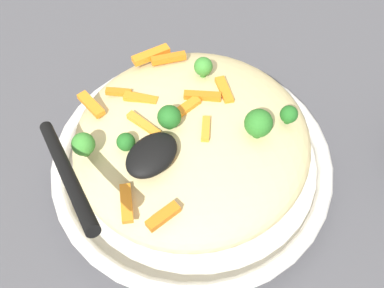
{
  "coord_description": "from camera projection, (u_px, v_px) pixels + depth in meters",
  "views": [
    {
      "loc": [
        0.22,
        0.18,
        0.47
      ],
      "look_at": [
        0.0,
        0.0,
        0.06
      ],
      "focal_mm": 43.38,
      "sensor_mm": 36.0,
      "label": 1
    }
  ],
  "objects": [
    {
      "name": "ground_plane",
      "position": [
        192.0,
        173.0,
        0.54
      ],
      "size": [
        2.4,
        2.4,
        0.0
      ],
      "primitive_type": "plane",
      "color": "#4C4C51"
    },
    {
      "name": "serving_bowl",
      "position": [
        192.0,
        164.0,
        0.53
      ],
      "size": [
        0.31,
        0.31,
        0.04
      ],
      "color": "white",
      "rests_on": "ground_plane"
    },
    {
      "name": "pasta_mound",
      "position": [
        192.0,
        140.0,
        0.49
      ],
      "size": [
        0.25,
        0.25,
        0.07
      ],
      "primitive_type": "ellipsoid",
      "color": "#DBC689",
      "rests_on": "serving_bowl"
    },
    {
      "name": "carrot_piece_0",
      "position": [
        144.0,
        125.0,
        0.46
      ],
      "size": [
        0.01,
        0.04,
        0.01
      ],
      "primitive_type": "cube",
      "rotation": [
        0.0,
        0.0,
        4.69
      ],
      "color": "orange",
      "rests_on": "pasta_mound"
    },
    {
      "name": "carrot_piece_1",
      "position": [
        187.0,
        107.0,
        0.47
      ],
      "size": [
        0.03,
        0.01,
        0.01
      ],
      "primitive_type": "cube",
      "rotation": [
        0.0,
        0.0,
        6.15
      ],
      "color": "orange",
      "rests_on": "pasta_mound"
    },
    {
      "name": "carrot_piece_2",
      "position": [
        208.0,
        127.0,
        0.46
      ],
      "size": [
        0.03,
        0.02,
        0.01
      ],
      "primitive_type": "cube",
      "rotation": [
        0.0,
        0.0,
        0.61
      ],
      "color": "orange",
      "rests_on": "pasta_mound"
    },
    {
      "name": "carrot_piece_3",
      "position": [
        202.0,
        96.0,
        0.48
      ],
      "size": [
        0.03,
        0.04,
        0.01
      ],
      "primitive_type": "cube",
      "rotation": [
        0.0,
        0.0,
        5.32
      ],
      "color": "orange",
      "rests_on": "pasta_mound"
    },
    {
      "name": "carrot_piece_4",
      "position": [
        141.0,
        99.0,
        0.48
      ],
      "size": [
        0.02,
        0.04,
        0.01
      ],
      "primitive_type": "cube",
      "rotation": [
        0.0,
        0.0,
        5.15
      ],
      "color": "orange",
      "rests_on": "pasta_mound"
    },
    {
      "name": "carrot_piece_5",
      "position": [
        164.0,
        152.0,
        0.44
      ],
      "size": [
        0.01,
        0.03,
        0.01
      ],
      "primitive_type": "cube",
      "rotation": [
        0.0,
        0.0,
        4.73
      ],
      "color": "orange",
      "rests_on": "pasta_mound"
    },
    {
      "name": "carrot_piece_6",
      "position": [
        91.0,
        104.0,
        0.48
      ],
      "size": [
        0.02,
        0.04,
        0.01
      ],
      "primitive_type": "cube",
      "rotation": [
        0.0,
        0.0,
        1.4
      ],
      "color": "orange",
      "rests_on": "pasta_mound"
    },
    {
      "name": "carrot_piece_7",
      "position": [
        126.0,
        203.0,
        0.42
      ],
      "size": [
        0.03,
        0.03,
        0.01
      ],
      "primitive_type": "cube",
      "rotation": [
        0.0,
        0.0,
        3.97
      ],
      "color": "orange",
      "rests_on": "pasta_mound"
    },
    {
      "name": "carrot_piece_8",
      "position": [
        169.0,
        58.0,
        0.52
      ],
      "size": [
        0.04,
        0.03,
        0.01
      ],
      "primitive_type": "cube",
      "rotation": [
        0.0,
        0.0,
        2.5
      ],
      "color": "orange",
      "rests_on": "pasta_mound"
    },
    {
      "name": "carrot_piece_9",
      "position": [
        227.0,
        92.0,
        0.49
      ],
      "size": [
        0.03,
        0.03,
        0.01
      ],
      "primitive_type": "cube",
      "rotation": [
        0.0,
        0.0,
        0.96
      ],
      "color": "orange",
      "rests_on": "pasta_mound"
    },
    {
      "name": "carrot_piece_10",
      "position": [
        163.0,
        216.0,
        0.41
      ],
      "size": [
        0.03,
        0.02,
        0.01
      ],
      "primitive_type": "cube",
      "rotation": [
        0.0,
        0.0,
        6.09
      ],
      "color": "orange",
      "rests_on": "pasta_mound"
    },
    {
      "name": "carrot_piece_11",
      "position": [
        151.0,
        55.0,
        0.52
      ],
      "size": [
        0.04,
        0.03,
        0.01
      ],
      "primitive_type": "cube",
      "rotation": [
        0.0,
        0.0,
        2.76
      ],
      "color": "orange",
      "rests_on": "pasta_mound"
    },
    {
      "name": "carrot_piece_12",
      "position": [
        119.0,
        92.0,
        0.49
      ],
      "size": [
        0.02,
        0.03,
        0.01
      ],
      "primitive_type": "cube",
      "rotation": [
        0.0,
        0.0,
        2.14
      ],
      "color": "orange",
      "rests_on": "pasta_mound"
    },
    {
      "name": "broccoli_floret_0",
      "position": [
        289.0,
        115.0,
        0.46
      ],
      "size": [
        0.02,
        0.02,
        0.02
      ],
      "color": "#205B1C",
      "rests_on": "pasta_mound"
    },
    {
      "name": "broccoli_floret_1",
      "position": [
        203.0,
        67.0,
        0.49
      ],
      "size": [
        0.02,
        0.02,
        0.03
      ],
      "color": "#377928",
      "rests_on": "pasta_mound"
    },
    {
      "name": "broccoli_floret_2",
      "position": [
        126.0,
        142.0,
        0.44
      ],
      "size": [
        0.02,
        0.02,
        0.02
      ],
      "color": "#205B1C",
      "rests_on": "pasta_mound"
    },
    {
      "name": "broccoli_floret_3",
      "position": [
        258.0,
        123.0,
        0.44
      ],
      "size": [
        0.03,
        0.03,
        0.03
      ],
      "color": "#296820",
      "rests_on": "pasta_mound"
    },
    {
      "name": "broccoli_floret_4",
      "position": [
        169.0,
        117.0,
        0.45
      ],
      "size": [
        0.02,
        0.02,
        0.03
      ],
      "color": "#205B1C",
      "rests_on": "pasta_mound"
    },
    {
      "name": "broccoli_floret_5",
      "position": [
        83.0,
        144.0,
        0.44
      ],
      "size": [
        0.02,
        0.02,
        0.03
      ],
      "color": "#377928",
      "rests_on": "pasta_mound"
    },
    {
      "name": "serving_spoon",
      "position": [
        121.0,
        159.0,
        0.41
      ],
      "size": [
        0.13,
        0.15,
        0.07
      ],
      "color": "black",
      "rests_on": "pasta_mound"
    }
  ]
}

